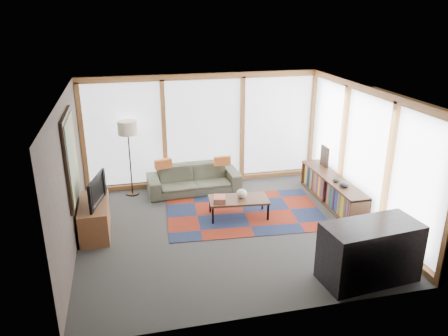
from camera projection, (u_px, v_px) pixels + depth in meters
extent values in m
plane|color=#2B2B29|center=(229.00, 229.00, 8.29)|extent=(5.50, 5.50, 0.00)
cube|color=#3E342F|center=(69.00, 178.00, 7.25)|extent=(0.04, 5.00, 2.60)
cube|color=#3E342F|center=(276.00, 230.00, 5.55)|extent=(5.50, 0.04, 2.60)
cube|color=silver|center=(229.00, 93.00, 7.38)|extent=(5.50, 5.00, 0.04)
cube|color=white|center=(204.00, 130.00, 10.09)|extent=(5.30, 0.02, 2.35)
cube|color=white|center=(366.00, 154.00, 8.42)|extent=(0.02, 4.80, 2.35)
cube|color=black|center=(71.00, 158.00, 7.44)|extent=(0.05, 1.35, 1.55)
cube|color=gold|center=(72.00, 158.00, 7.45)|extent=(0.02, 1.20, 1.40)
cube|color=maroon|center=(244.00, 213.00, 8.94)|extent=(3.27, 2.24, 0.01)
imported|color=#3D3F2F|center=(194.00, 179.00, 9.89)|extent=(2.09, 0.89, 0.60)
cube|color=#B45926|center=(163.00, 164.00, 9.64)|extent=(0.40, 0.21, 0.21)
cube|color=#B45926|center=(222.00, 161.00, 9.85)|extent=(0.37, 0.12, 0.20)
cube|color=#995139|center=(220.00, 199.00, 8.54)|extent=(0.29, 0.33, 0.10)
ellipsoid|color=beige|center=(242.00, 193.00, 8.68)|extent=(0.23, 0.23, 0.18)
ellipsoid|color=black|center=(344.00, 185.00, 8.71)|extent=(0.25, 0.25, 0.10)
ellipsoid|color=black|center=(336.00, 180.00, 8.97)|extent=(0.15, 0.15, 0.07)
cube|color=black|center=(325.00, 156.00, 9.81)|extent=(0.04, 0.35, 0.45)
cube|color=brown|center=(95.00, 218.00, 8.07)|extent=(0.51, 1.22, 0.61)
imported|color=black|center=(92.00, 190.00, 7.85)|extent=(0.34, 0.92, 0.53)
cube|color=black|center=(370.00, 252.00, 6.64)|extent=(1.54, 0.84, 0.93)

